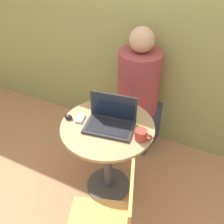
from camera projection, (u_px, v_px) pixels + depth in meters
The scene contains 8 objects.
ground_plane at pixel (108, 185), 2.45m from camera, with size 12.00×12.00×0.00m, color tan.
back_wall at pixel (153, 18), 2.28m from camera, with size 7.00×0.05×2.60m.
round_table at pixel (108, 143), 2.12m from camera, with size 0.73×0.73×0.74m.
laptop at pixel (110, 120), 1.97m from camera, with size 0.40×0.29×0.24m.
cell_phone at pixel (80, 118), 2.06m from camera, with size 0.08×0.12×0.02m.
computer_mouse at pixel (68, 117), 2.06m from camera, with size 0.07×0.05×0.04m.
coffee_cup at pixel (141, 135), 1.86m from camera, with size 0.13×0.09×0.08m.
person_seated at pixel (141, 99), 2.64m from camera, with size 0.44×0.63×1.29m.
Camera 1 is at (0.71, -1.35, 2.04)m, focal length 42.00 mm.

